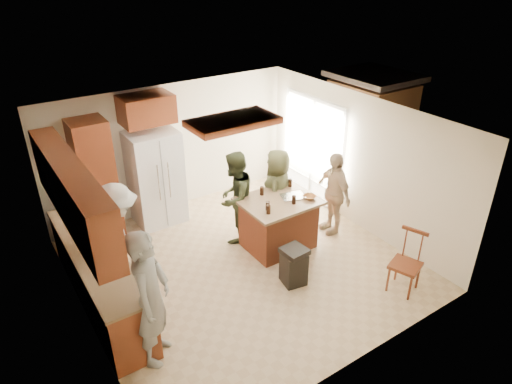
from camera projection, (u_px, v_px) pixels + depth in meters
room_shell at (363, 135)px, 10.56m from camera, size 8.00×5.20×5.00m
person_front_left at (151, 298)px, 5.48m from camera, size 0.82×0.85×1.88m
person_behind_left at (235, 198)px, 7.91m from camera, size 0.96×0.85×1.68m
person_behind_right at (278, 191)px, 8.23m from camera, size 0.91×0.90×1.59m
person_side_right at (333, 193)px, 8.20m from camera, size 0.59×0.97×1.56m
person_counter at (120, 239)px, 6.71m from camera, size 0.79×1.23×1.76m
left_cabinetry at (90, 249)px, 6.34m from camera, size 0.64×3.00×2.30m
back_wall_units at (109, 163)px, 7.91m from camera, size 1.80×0.60×2.45m
refrigerator at (156, 178)px, 8.47m from camera, size 0.90×0.76×1.80m
kitchen_island at (278, 223)px, 7.88m from camera, size 1.28×1.03×0.93m
island_items at (291, 197)px, 7.66m from camera, size 1.03×0.72×0.15m
trash_bin at (294, 266)px, 7.06m from camera, size 0.40×0.40×0.63m
spindle_chair at (406, 265)px, 6.86m from camera, size 0.54×0.54×0.99m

